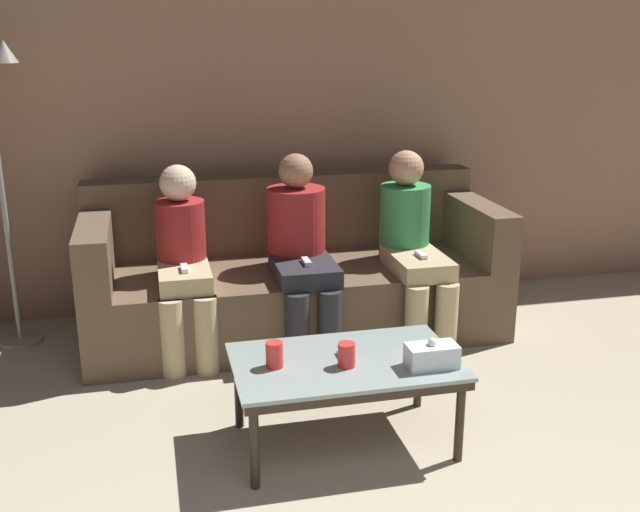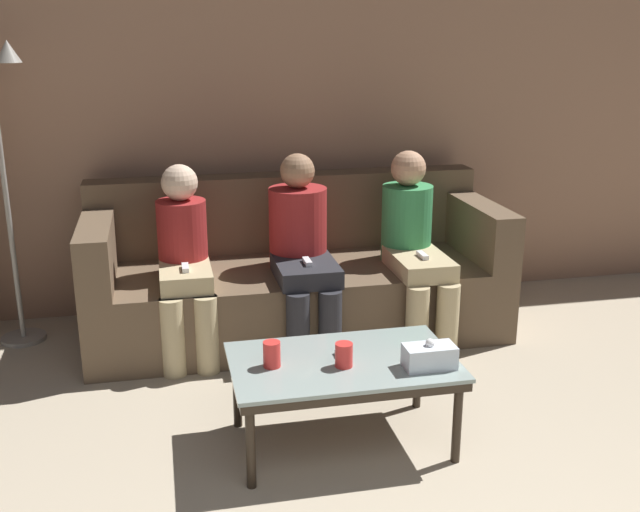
{
  "view_description": "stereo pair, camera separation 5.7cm",
  "coord_description": "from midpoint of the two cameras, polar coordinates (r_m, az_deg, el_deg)",
  "views": [
    {
      "loc": [
        -0.83,
        -0.66,
        1.81
      ],
      "look_at": [
        0.0,
        2.9,
        0.69
      ],
      "focal_mm": 42.0,
      "sensor_mm": 36.0,
      "label": 1
    },
    {
      "loc": [
        -0.78,
        -0.67,
        1.81
      ],
      "look_at": [
        0.0,
        2.9,
        0.69
      ],
      "focal_mm": 42.0,
      "sensor_mm": 36.0,
      "label": 2
    }
  ],
  "objects": [
    {
      "name": "couch",
      "position": [
        4.61,
        -2.42,
        -1.67
      ],
      "size": [
        2.47,
        0.95,
        0.92
      ],
      "color": "brown",
      "rests_on": "ground_plane"
    },
    {
      "name": "cup_near_right",
      "position": [
        3.23,
        1.52,
        -7.54
      ],
      "size": [
        0.08,
        0.08,
        0.11
      ],
      "color": "red",
      "rests_on": "coffee_table"
    },
    {
      "name": "wall_back",
      "position": [
        4.92,
        -3.77,
        11.09
      ],
      "size": [
        12.0,
        0.06,
        2.6
      ],
      "color": "#9E755B",
      "rests_on": "ground_plane"
    },
    {
      "name": "seated_person_mid_left",
      "position": [
        4.32,
        -1.89,
        0.81
      ],
      "size": [
        0.34,
        0.7,
        1.12
      ],
      "color": "#28282D",
      "rests_on": "ground_plane"
    },
    {
      "name": "game_remote",
      "position": [
        3.31,
        1.42,
        -7.75
      ],
      "size": [
        0.04,
        0.15,
        0.02
      ],
      "color": "white",
      "rests_on": "coffee_table"
    },
    {
      "name": "seated_person_left_end",
      "position": [
        4.24,
        -10.79,
        -0.17
      ],
      "size": [
        0.31,
        0.61,
        1.08
      ],
      "color": "tan",
      "rests_on": "ground_plane"
    },
    {
      "name": "standing_lamp",
      "position": [
        4.59,
        -23.4,
        6.41
      ],
      "size": [
        0.31,
        0.26,
        1.74
      ],
      "color": "gray",
      "rests_on": "ground_plane"
    },
    {
      "name": "coffee_table",
      "position": [
        3.33,
        1.42,
        -8.56
      ],
      "size": [
        0.99,
        0.6,
        0.41
      ],
      "color": "#8C9E99",
      "rests_on": "ground_plane"
    },
    {
      "name": "tissue_box",
      "position": [
        3.26,
        8.02,
        -7.51
      ],
      "size": [
        0.22,
        0.12,
        0.13
      ],
      "color": "silver",
      "rests_on": "coffee_table"
    },
    {
      "name": "seated_person_mid_right",
      "position": [
        4.47,
        6.63,
        1.14
      ],
      "size": [
        0.31,
        0.71,
        1.11
      ],
      "color": "tan",
      "rests_on": "ground_plane"
    },
    {
      "name": "cup_near_left",
      "position": [
        3.23,
        -4.01,
        -7.5
      ],
      "size": [
        0.08,
        0.08,
        0.11
      ],
      "color": "red",
      "rests_on": "coffee_table"
    }
  ]
}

